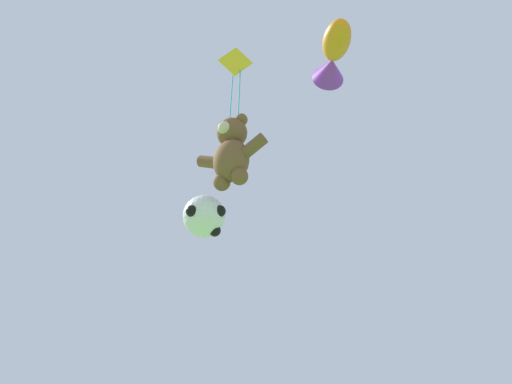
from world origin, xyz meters
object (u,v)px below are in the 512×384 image
(soccer_ball_kite, at_px, (204,216))
(diamond_kite, at_px, (235,70))
(teddy_bear_kite, at_px, (231,152))
(fish_kite_tangerine, at_px, (333,55))

(soccer_ball_kite, height_order, diamond_kite, diamond_kite)
(teddy_bear_kite, height_order, diamond_kite, diamond_kite)
(teddy_bear_kite, height_order, soccer_ball_kite, teddy_bear_kite)
(fish_kite_tangerine, xyz_separation_m, diamond_kite, (-3.44, 0.97, 2.14))
(teddy_bear_kite, xyz_separation_m, fish_kite_tangerine, (2.36, 0.62, 2.19))
(teddy_bear_kite, xyz_separation_m, diamond_kite, (-1.08, 1.59, 4.33))
(teddy_bear_kite, bearing_deg, soccer_ball_kite, 172.13)
(soccer_ball_kite, height_order, fish_kite_tangerine, fish_kite_tangerine)
(teddy_bear_kite, distance_m, fish_kite_tangerine, 3.28)
(fish_kite_tangerine, height_order, diamond_kite, diamond_kite)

